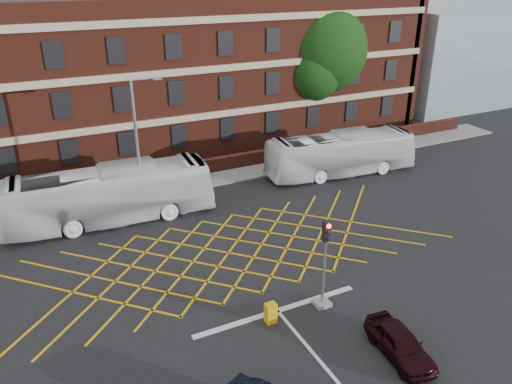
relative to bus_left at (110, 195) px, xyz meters
name	(u,v)px	position (x,y,z in m)	size (l,w,h in m)	color
ground	(244,272)	(4.75, -8.54, -1.69)	(120.00, 120.00, 0.00)	black
victorian_building	(130,51)	(5.00, 13.45, 6.15)	(51.00, 12.17, 20.40)	#5C2317
boundary_wall	(167,173)	(4.75, 4.46, -1.14)	(56.00, 0.50, 1.10)	#521F15
far_pavement	(172,185)	(4.75, 3.46, -1.63)	(60.00, 3.00, 0.12)	slate
glass_block	(447,57)	(38.75, 12.46, 3.31)	(14.00, 10.00, 10.00)	#99B2BF
box_junction_hatching	(228,253)	(4.75, -6.54, -1.68)	(11.50, 0.12, 0.02)	#CC990C
stop_line	(277,311)	(4.75, -12.04, -1.68)	(8.00, 0.30, 0.02)	silver
bus_left	(110,195)	(0.00, 0.00, 0.00)	(2.83, 12.11, 3.37)	white
bus_right	(341,154)	(16.56, 0.11, -0.13)	(2.61, 11.14, 3.10)	white
car_maroon	(400,343)	(7.72, -16.59, -1.09)	(1.40, 3.48, 1.19)	black
deciduous_tree	(324,56)	(20.54, 8.98, 5.25)	(7.60, 7.36, 11.14)	black
traffic_light_near	(324,272)	(6.76, -12.55, 0.08)	(0.70, 0.70, 4.27)	slate
street_lamp	(141,172)	(1.95, -0.12, 1.14)	(2.25, 1.00, 8.36)	slate
utility_cabinet	(271,313)	(4.13, -12.58, -1.21)	(0.47, 0.39, 0.95)	gold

